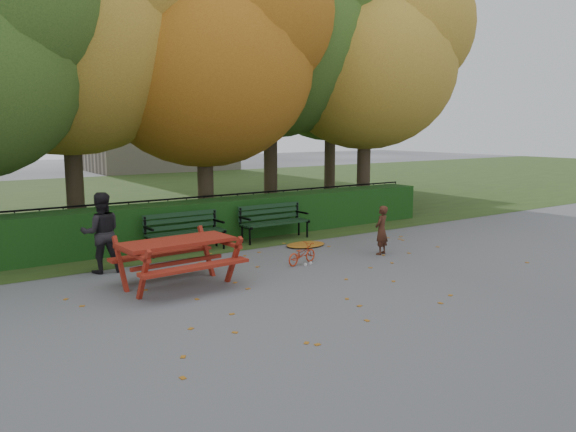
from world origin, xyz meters
TOP-DOWN VIEW (x-y plane):
  - ground at (0.00, 0.00)m, footprint 90.00×90.00m
  - grass_strip at (0.00, 14.00)m, footprint 90.00×90.00m
  - building_right at (8.00, 28.00)m, footprint 9.00×6.00m
  - hedge at (0.00, 4.50)m, footprint 13.00×0.90m
  - iron_fence at (0.00, 5.30)m, footprint 14.00×0.04m
  - tree_b at (-2.44, 6.75)m, footprint 6.72×6.40m
  - tree_c at (0.83, 5.96)m, footprint 6.30×6.00m
  - tree_d at (3.88, 7.23)m, footprint 7.14×6.80m
  - tree_e at (6.52, 5.77)m, footprint 6.09×5.80m
  - tree_g at (8.33, 9.76)m, footprint 6.30×6.00m
  - bench_left at (-1.30, 3.70)m, footprint 1.80×0.57m
  - bench_right at (1.10, 3.70)m, footprint 1.80×0.57m
  - picnic_table at (-2.59, 1.13)m, footprint 2.03×1.67m
  - leaf_pile at (1.30, 2.61)m, footprint 1.13×0.91m
  - leaf_scatter at (0.00, 0.30)m, footprint 9.00×5.70m
  - child at (2.14, 0.95)m, footprint 0.46×0.39m
  - adult at (-3.38, 2.88)m, footprint 0.85×0.72m
  - bicycle at (0.17, 1.21)m, footprint 0.86×0.47m

SIDE VIEW (x-z plane):
  - ground at x=0.00m, z-range 0.00..0.00m
  - grass_strip at x=0.00m, z-range 0.01..0.01m
  - leaf_scatter at x=0.00m, z-range 0.00..0.01m
  - leaf_pile at x=1.30m, z-range 0.00..0.07m
  - bicycle at x=0.17m, z-range 0.00..0.43m
  - hedge at x=0.00m, z-range 0.00..1.00m
  - bench_left at x=-1.30m, z-range 0.08..0.96m
  - bench_right at x=1.10m, z-range 0.08..0.96m
  - iron_fence at x=0.00m, z-range 0.03..1.05m
  - child at x=2.14m, z-range 0.00..1.08m
  - picnic_table at x=-2.59m, z-range 0.17..1.12m
  - adult at x=-3.38m, z-range 0.00..1.56m
  - tree_c at x=0.83m, z-range 0.82..8.82m
  - tree_e at x=6.52m, z-range 1.01..9.16m
  - tree_g at x=8.33m, z-range 1.10..9.65m
  - tree_b at x=-2.44m, z-range 1.01..9.80m
  - tree_d at x=3.88m, z-range 1.19..10.77m
  - building_right at x=8.00m, z-range 0.00..12.00m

